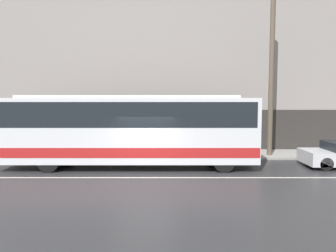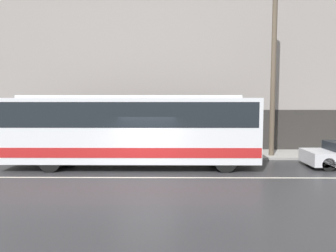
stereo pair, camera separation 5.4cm
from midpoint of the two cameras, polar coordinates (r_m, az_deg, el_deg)
ground_plane at (r=13.89m, az=-3.98°, el=-8.97°), size 60.00×60.00×0.00m
sidewalk at (r=19.23m, az=-2.77°, el=-4.91°), size 60.00×2.95×0.12m
building_facade at (r=20.64m, az=-2.59°, el=9.55°), size 60.00×0.35×10.40m
lane_stripe at (r=13.89m, az=-3.98°, el=-8.95°), size 54.00×0.14×0.01m
transit_bus at (r=15.78m, az=-6.47°, el=-0.16°), size 11.90×2.59×3.45m
utility_pole_near at (r=19.19m, az=17.74°, el=8.46°), size 0.27×0.27×8.96m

